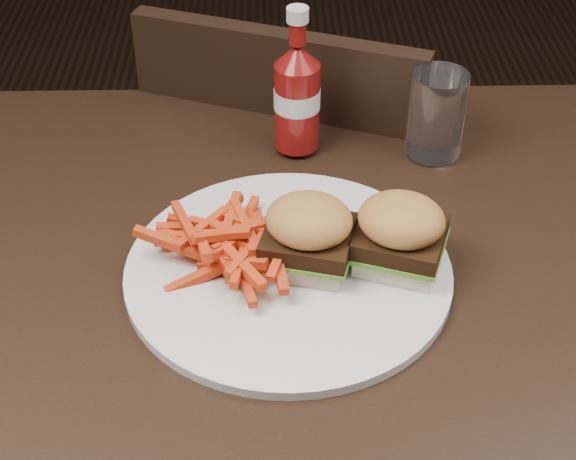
{
  "coord_description": "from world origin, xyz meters",
  "views": [
    {
      "loc": [
        -0.01,
        -0.64,
        1.34
      ],
      "look_at": [
        0.01,
        0.03,
        0.8
      ],
      "focal_mm": 55.0,
      "sensor_mm": 36.0,
      "label": 1
    }
  ],
  "objects_px": {
    "chair_far": "(316,223)",
    "ketchup_bottle": "(297,106)",
    "tumbler": "(437,114)",
    "plate": "(288,271)",
    "dining_table": "(280,305)"
  },
  "relations": [
    {
      "from": "plate",
      "to": "tumbler",
      "type": "height_order",
      "value": "tumbler"
    },
    {
      "from": "chair_far",
      "to": "plate",
      "type": "distance_m",
      "value": 0.59
    },
    {
      "from": "plate",
      "to": "ketchup_bottle",
      "type": "distance_m",
      "value": 0.24
    },
    {
      "from": "dining_table",
      "to": "plate",
      "type": "bearing_deg",
      "value": 68.6
    },
    {
      "from": "chair_far",
      "to": "ketchup_bottle",
      "type": "distance_m",
      "value": 0.46
    },
    {
      "from": "dining_table",
      "to": "ketchup_bottle",
      "type": "relative_size",
      "value": 11.29
    },
    {
      "from": "chair_far",
      "to": "tumbler",
      "type": "distance_m",
      "value": 0.48
    },
    {
      "from": "chair_far",
      "to": "ketchup_bottle",
      "type": "height_order",
      "value": "ketchup_bottle"
    },
    {
      "from": "chair_far",
      "to": "plate",
      "type": "height_order",
      "value": "plate"
    },
    {
      "from": "chair_far",
      "to": "tumbler",
      "type": "xyz_separation_m",
      "value": [
        0.12,
        -0.27,
        0.38
      ]
    },
    {
      "from": "dining_table",
      "to": "plate",
      "type": "height_order",
      "value": "plate"
    },
    {
      "from": "dining_table",
      "to": "tumbler",
      "type": "bearing_deg",
      "value": 51.98
    },
    {
      "from": "ketchup_bottle",
      "to": "tumbler",
      "type": "relative_size",
      "value": 1.03
    },
    {
      "from": "chair_far",
      "to": "ketchup_bottle",
      "type": "xyz_separation_m",
      "value": [
        -0.04,
        -0.26,
        0.38
      ]
    },
    {
      "from": "ketchup_bottle",
      "to": "tumbler",
      "type": "bearing_deg",
      "value": -4.72
    }
  ]
}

